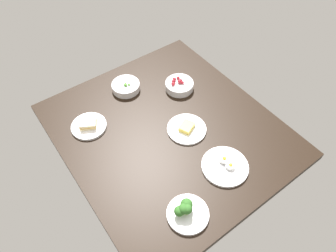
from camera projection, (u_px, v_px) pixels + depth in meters
dining_table at (168, 131)px, 154.01cm from camera, size 111.83×100.57×4.00cm
plate_sandwich at (89, 125)px, 151.98cm from camera, size 17.66×17.66×4.59cm
plate_cheese at (187, 129)px, 151.20cm from camera, size 19.63×19.63×3.56cm
bowl_berries at (179, 85)px, 168.76cm from camera, size 15.81×15.81×6.16cm
bowl_peas at (126, 86)px, 168.43cm from camera, size 15.64×15.64×5.43cm
plate_eggs at (225, 166)px, 137.52cm from camera, size 21.46×21.46×4.60cm
plate_broccoli at (186, 212)px, 122.04cm from camera, size 17.41×17.41×8.23cm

